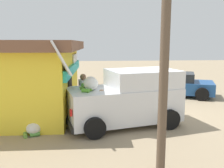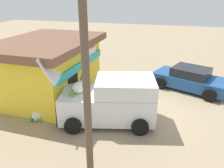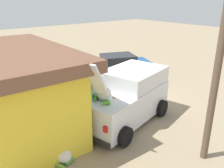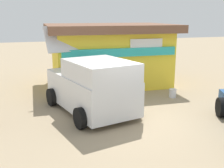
# 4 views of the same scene
# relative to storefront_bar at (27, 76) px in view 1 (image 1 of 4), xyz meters

# --- Properties ---
(ground_plane) EXTENTS (60.00, 60.00, 0.00)m
(ground_plane) POSITION_rel_storefront_bar_xyz_m (-0.79, -5.24, -1.53)
(ground_plane) COLOR #9E896B
(storefront_bar) EXTENTS (6.17, 4.54, 2.96)m
(storefront_bar) POSITION_rel_storefront_bar_xyz_m (0.00, 0.00, 0.00)
(storefront_bar) COLOR yellow
(storefront_bar) RESTS_ON ground_plane
(delivery_van) EXTENTS (2.95, 4.72, 2.96)m
(delivery_van) POSITION_rel_storefront_bar_xyz_m (-1.82, -3.87, -0.56)
(delivery_van) COLOR silver
(delivery_van) RESTS_ON ground_plane
(parked_sedan) EXTENTS (3.20, 4.33, 1.28)m
(parked_sedan) POSITION_rel_storefront_bar_xyz_m (2.62, -7.29, -0.92)
(parked_sedan) COLOR #1E4C8C
(parked_sedan) RESTS_ON ground_plane
(vendor_standing) EXTENTS (0.48, 0.48, 1.71)m
(vendor_standing) POSITION_rel_storefront_bar_xyz_m (-0.94, -2.32, -0.54)
(vendor_standing) COLOR #4C4C51
(vendor_standing) RESTS_ON ground_plane
(customer_bending) EXTENTS (0.61, 0.72, 1.36)m
(customer_bending) POSITION_rel_storefront_bar_xyz_m (-2.20, -2.68, -0.71)
(customer_bending) COLOR navy
(customer_bending) RESTS_ON ground_plane
(unloaded_banana_pile) EXTENTS (0.76, 0.62, 0.42)m
(unloaded_banana_pile) POSITION_rel_storefront_bar_xyz_m (-2.58, -0.79, -1.34)
(unloaded_banana_pile) COLOR silver
(unloaded_banana_pile) RESTS_ON ground_plane
(paint_bucket) EXTENTS (0.30, 0.30, 0.35)m
(paint_bucket) POSITION_rel_storefront_bar_xyz_m (1.85, -3.12, -1.36)
(paint_bucket) COLOR silver
(paint_bucket) RESTS_ON ground_plane
(utility_pole) EXTENTS (0.20, 0.20, 5.07)m
(utility_pole) POSITION_rel_storefront_bar_xyz_m (-5.09, -4.19, 1.00)
(utility_pole) COLOR brown
(utility_pole) RESTS_ON ground_plane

